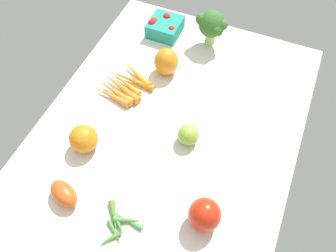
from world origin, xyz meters
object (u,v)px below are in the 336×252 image
object	(u,v)px
carrot_bunch	(123,85)
heirloom_tomato_green	(188,135)
heirloom_tomato_orange	(84,139)
roma_tomato	(64,194)
bell_pepper_red	(205,215)
okra_pile	(119,224)
bell_pepper_orange	(166,62)
broccoli_head	(212,25)
berry_basket	(164,27)

from	to	relation	value
carrot_bunch	heirloom_tomato_green	bearing A→B (deg)	-111.60
heirloom_tomato_orange	carrot_bunch	distance (cm)	24.19
roma_tomato	bell_pepper_red	distance (cm)	37.00
heirloom_tomato_green	bell_pepper_red	distance (cm)	24.64
roma_tomato	okra_pile	world-z (taller)	roma_tomato
bell_pepper_red	bell_pepper_orange	bearing A→B (deg)	33.37
broccoli_head	roma_tomato	distance (cm)	72.74
bell_pepper_orange	okra_pile	xyz separation A→B (cm)	(-53.15, -9.58, -3.94)
okra_pile	bell_pepper_red	world-z (taller)	bell_pepper_red
heirloom_tomato_green	heirloom_tomato_orange	bearing A→B (deg)	116.54
bell_pepper_orange	heirloom_tomato_orange	world-z (taller)	bell_pepper_orange
berry_basket	carrot_bunch	size ratio (longest dim) A/B	0.61
broccoli_head	berry_basket	distance (cm)	18.31
roma_tomato	carrot_bunch	world-z (taller)	roma_tomato
broccoli_head	bell_pepper_orange	bearing A→B (deg)	153.71
bell_pepper_red	heirloom_tomato_green	bearing A→B (deg)	30.10
okra_pile	broccoli_head	bearing A→B (deg)	0.34
bell_pepper_orange	bell_pepper_red	xyz separation A→B (cm)	(-43.96, -28.96, 0.17)
roma_tomato	heirloom_tomato_orange	bearing A→B (deg)	-57.62
bell_pepper_orange	roma_tomato	size ratio (longest dim) A/B	1.05
heirloom_tomato_orange	roma_tomato	bearing A→B (deg)	-168.95
roma_tomato	carrot_bunch	bearing A→B (deg)	-64.19
heirloom_tomato_green	carrot_bunch	xyz separation A→B (cm)	(10.62, 26.83, -1.89)
bell_pepper_orange	roma_tomato	bearing A→B (deg)	172.30
heirloom_tomato_orange	bell_pepper_orange	bearing A→B (deg)	-15.76
roma_tomato	okra_pile	size ratio (longest dim) A/B	0.72
bell_pepper_orange	broccoli_head	xyz separation A→B (cm)	(18.52, -9.15, 3.80)
heirloom_tomato_orange	bell_pepper_red	xyz separation A→B (cm)	(-7.86, -39.14, 0.81)
heirloom_tomato_orange	carrot_bunch	world-z (taller)	heirloom_tomato_orange
broccoli_head	berry_basket	size ratio (longest dim) A/B	1.20
okra_pile	berry_basket	bearing A→B (deg)	14.17
berry_basket	carrot_bunch	distance (cm)	29.68
bell_pepper_orange	broccoli_head	bearing A→B (deg)	-26.29
heirloom_tomato_green	broccoli_head	distance (cm)	42.25
roma_tomato	bell_pepper_red	world-z (taller)	bell_pepper_red
roma_tomato	berry_basket	bearing A→B (deg)	-67.68
bell_pepper_orange	broccoli_head	size ratio (longest dim) A/B	0.71
broccoli_head	carrot_bunch	distance (cm)	36.93
berry_basket	heirloom_tomato_green	bearing A→B (deg)	-148.23
okra_pile	carrot_bunch	distance (cm)	45.59
bell_pepper_orange	carrot_bunch	distance (cm)	16.19
heirloom_tomato_green	heirloom_tomato_orange	world-z (taller)	heirloom_tomato_orange
broccoli_head	heirloom_tomato_orange	xyz separation A→B (cm)	(-54.62, 19.33, -4.43)
heirloom_tomato_green	okra_pile	xyz separation A→B (cm)	(-30.45, 7.06, -2.32)
berry_basket	heirloom_tomato_orange	world-z (taller)	heirloom_tomato_orange
okra_pile	bell_pepper_red	xyz separation A→B (cm)	(9.19, -19.38, 4.11)
berry_basket	okra_pile	xyz separation A→B (cm)	(-70.65, -17.83, -2.12)
heirloom_tomato_orange	bell_pepper_red	world-z (taller)	bell_pepper_red
roma_tomato	heirloom_tomato_green	bearing A→B (deg)	-107.49
bell_pepper_orange	okra_pile	bearing A→B (deg)	-169.78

